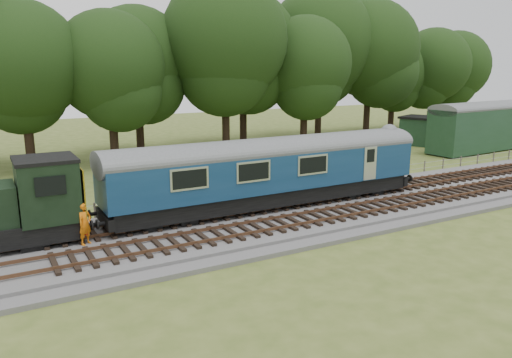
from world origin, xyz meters
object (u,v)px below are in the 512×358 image
caravan (496,136)px  worker (85,224)px  dmu_railcar (270,166)px  parked_coach (499,122)px

caravan → worker: bearing=-174.7°
dmu_railcar → caravan: (31.28, 8.70, -1.45)m
worker → dmu_railcar: bearing=-28.9°
dmu_railcar → worker: 10.13m
dmu_railcar → worker: bearing=-173.1°
dmu_railcar → caravan: 32.50m
parked_coach → caravan: size_ratio=3.79×
parked_coach → caravan: 1.59m
dmu_railcar → caravan: size_ratio=3.81×
dmu_railcar → parked_coach: bearing=14.9°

